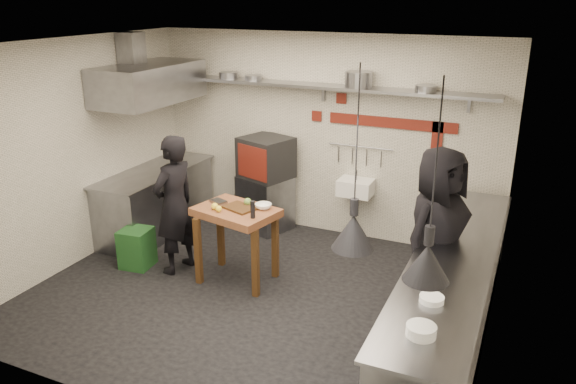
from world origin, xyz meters
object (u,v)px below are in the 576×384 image
at_px(combi_oven, 266,158).
at_px(green_bin, 137,248).
at_px(chef_left, 175,205).
at_px(oven_stand, 265,202).
at_px(chef_right, 436,235).
at_px(prep_table, 237,245).

distance_m(combi_oven, green_bin, 2.16).
distance_m(combi_oven, chef_left, 1.68).
bearing_deg(oven_stand, combi_oven, -24.86).
height_order(oven_stand, chef_left, chef_left).
relative_size(oven_stand, chef_right, 0.43).
bearing_deg(chef_right, oven_stand, 86.71).
height_order(combi_oven, chef_left, chef_left).
xyz_separation_m(oven_stand, chef_left, (-0.41, -1.64, 0.46)).
xyz_separation_m(green_bin, chef_right, (3.60, 0.35, 0.69)).
bearing_deg(chef_right, prep_table, 118.41).
bearing_deg(oven_stand, green_bin, -99.11).
xyz_separation_m(combi_oven, chef_right, (2.63, -1.38, -0.15)).
bearing_deg(chef_right, green_bin, 120.34).
bearing_deg(green_bin, prep_table, 8.87).
xyz_separation_m(oven_stand, green_bin, (-0.93, -1.78, -0.15)).
height_order(oven_stand, chef_right, chef_right).
bearing_deg(green_bin, combi_oven, 60.80).
bearing_deg(chef_right, combi_oven, 86.98).
distance_m(combi_oven, prep_table, 1.69).
height_order(green_bin, chef_right, chef_right).
relative_size(green_bin, prep_table, 0.54).
relative_size(prep_table, chef_right, 0.49).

